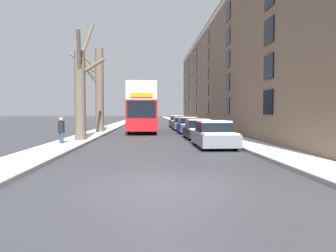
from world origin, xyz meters
The scene contains 13 objects.
ground_plane centered at (0.00, 0.00, 0.00)m, with size 320.00×320.00×0.00m, color #424247.
sidewalk_left centered at (-5.08, 53.00, 0.08)m, with size 2.03×130.00×0.16m.
sidewalk_right centered at (5.08, 53.00, 0.08)m, with size 2.03×130.00×0.16m.
terrace_facade_right centered at (10.59, 28.34, 6.04)m, with size 9.10×53.65×12.08m.
bare_tree_left_0 centered at (-4.68, 12.35, 3.23)m, with size 1.87×3.48×7.77m.
bare_tree_left_1 centered at (-4.96, 21.05, 3.97)m, with size 3.02×1.78×7.48m.
double_decker_bus centered at (-1.08, 23.22, 2.49)m, with size 2.58×11.10×4.40m.
parked_car_0 centered at (2.97, 9.03, 0.66)m, with size 1.88×4.34×1.42m.
parked_car_1 centered at (2.97, 14.77, 0.64)m, with size 1.78×4.31×1.40m.
parked_car_2 centered at (2.97, 20.87, 0.66)m, with size 1.75×4.07×1.43m.
parked_car_3 centered at (2.97, 26.44, 0.63)m, with size 1.86×4.53×1.37m.
parked_car_4 centered at (2.97, 32.46, 0.68)m, with size 1.86×4.21×1.47m.
pedestrian_left_sidewalk centered at (-5.29, 10.04, 0.88)m, with size 0.35×0.35×1.59m.
Camera 1 is at (-0.42, -8.19, 1.86)m, focal length 35.00 mm.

